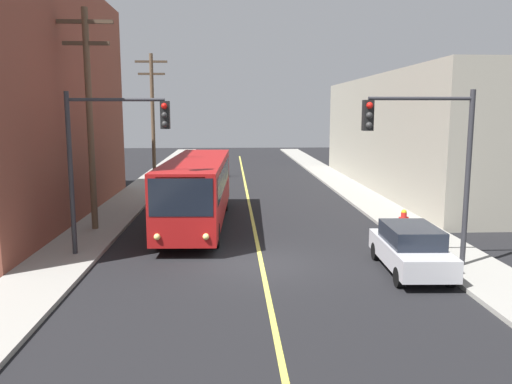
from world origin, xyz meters
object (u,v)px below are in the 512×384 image
Objects in this scene: utility_pole_mid at (153,112)px; city_bus at (198,188)px; fire_hydrant at (404,218)px; parked_car_silver at (411,248)px; traffic_signal_left_corner at (112,143)px; traffic_signal_right_corner at (425,145)px; utility_pole_near at (89,110)px.

city_bus is at bearing -74.26° from utility_pole_mid.
fire_hydrant is at bearing -9.94° from city_bus.
utility_pole_mid reaches higher than parked_car_silver.
fire_hydrant is (12.26, 3.72, -3.72)m from traffic_signal_left_corner.
city_bus is at bearing 134.66° from parked_car_silver.
parked_car_silver is at bearing -148.04° from traffic_signal_right_corner.
utility_pole_mid is 11.40× the size of fire_hydrant.
fire_hydrant is at bearing 76.15° from traffic_signal_right_corner.
parked_car_silver is at bearing -62.53° from utility_pole_mid.
utility_pole_near is 14.97m from fire_hydrant.
utility_pole_near is (-4.61, -1.19, 3.67)m from city_bus.
traffic_signal_left_corner is 1.00× the size of traffic_signal_right_corner.
utility_pole_near is 1.62× the size of traffic_signal_right_corner.
traffic_signal_right_corner reaches higher than parked_car_silver.
utility_pole_mid is (0.30, 16.47, -0.06)m from utility_pole_near.
city_bus reaches higher than fire_hydrant.
traffic_signal_right_corner is at bearing -61.46° from utility_pole_mid.
utility_pole_mid reaches higher than fire_hydrant.
city_bus is at bearing 170.06° from fire_hydrant.
traffic_signal_right_corner is 7.07m from fire_hydrant.
parked_car_silver is 3.50m from traffic_signal_right_corner.
traffic_signal_left_corner is at bearing -163.14° from fire_hydrant.
parked_car_silver is 26.37m from utility_pole_mid.
parked_car_silver is at bearing -12.88° from traffic_signal_left_corner.
utility_pole_near is at bearing 151.84° from parked_car_silver.
traffic_signal_left_corner reaches higher than parked_car_silver.
traffic_signal_left_corner is at bearing -116.91° from city_bus.
utility_pole_mid is at bearing 105.74° from city_bus.
traffic_signal_right_corner is at bearing 31.96° from parked_car_silver.
traffic_signal_left_corner is at bearing 168.90° from traffic_signal_right_corner.
utility_pole_near reaches higher than city_bus.
fire_hydrant is at bearing 16.86° from traffic_signal_left_corner.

